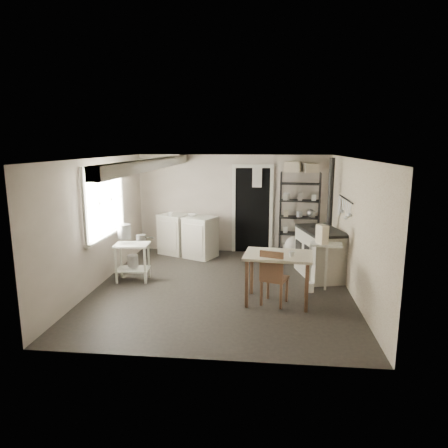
# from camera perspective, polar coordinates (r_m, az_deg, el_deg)

# --- Properties ---
(floor) EXTENTS (5.00, 5.00, 0.00)m
(floor) POSITION_cam_1_polar(r_m,az_deg,el_deg) (7.31, -0.24, -8.95)
(floor) COLOR black
(floor) RESTS_ON ground
(ceiling) EXTENTS (5.00, 5.00, 0.00)m
(ceiling) POSITION_cam_1_polar(r_m,az_deg,el_deg) (6.87, -0.26, 9.37)
(ceiling) COLOR silver
(ceiling) RESTS_ON wall_back
(wall_back) EXTENTS (4.50, 0.02, 2.30)m
(wall_back) POSITION_cam_1_polar(r_m,az_deg,el_deg) (9.45, 1.36, 2.90)
(wall_back) COLOR #BBAEA0
(wall_back) RESTS_ON ground
(wall_front) EXTENTS (4.50, 0.02, 2.30)m
(wall_front) POSITION_cam_1_polar(r_m,az_deg,el_deg) (4.60, -3.57, -6.21)
(wall_front) COLOR #BBAEA0
(wall_front) RESTS_ON ground
(wall_left) EXTENTS (0.02, 5.00, 2.30)m
(wall_left) POSITION_cam_1_polar(r_m,az_deg,el_deg) (7.57, -17.44, 0.27)
(wall_left) COLOR #BBAEA0
(wall_left) RESTS_ON ground
(wall_right) EXTENTS (0.02, 5.00, 2.30)m
(wall_right) POSITION_cam_1_polar(r_m,az_deg,el_deg) (7.13, 18.05, -0.44)
(wall_right) COLOR #BBAEA0
(wall_right) RESTS_ON ground
(window) EXTENTS (0.12, 1.76, 1.28)m
(window) POSITION_cam_1_polar(r_m,az_deg,el_deg) (7.69, -16.81, 3.11)
(window) COLOR beige
(window) RESTS_ON wall_left
(doorway) EXTENTS (0.96, 0.10, 2.08)m
(doorway) POSITION_cam_1_polar(r_m,az_deg,el_deg) (9.42, 4.07, 1.92)
(doorway) COLOR beige
(doorway) RESTS_ON ground
(ceiling_beam) EXTENTS (0.18, 5.00, 0.18)m
(ceiling_beam) POSITION_cam_1_polar(r_m,az_deg,el_deg) (7.10, -10.04, 8.46)
(ceiling_beam) COLOR beige
(ceiling_beam) RESTS_ON ceiling
(wallpaper_panel) EXTENTS (0.01, 5.00, 2.30)m
(wallpaper_panel) POSITION_cam_1_polar(r_m,az_deg,el_deg) (7.12, 17.97, -0.43)
(wallpaper_panel) COLOR beige
(wallpaper_panel) RESTS_ON wall_right
(utensil_rail) EXTENTS (0.06, 1.20, 0.44)m
(utensil_rail) POSITION_cam_1_polar(r_m,az_deg,el_deg) (7.63, 16.86, 3.43)
(utensil_rail) COLOR silver
(utensil_rail) RESTS_ON wall_right
(prep_table) EXTENTS (0.66, 0.50, 0.71)m
(prep_table) POSITION_cam_1_polar(r_m,az_deg,el_deg) (7.71, -12.93, -5.04)
(prep_table) COLOR beige
(prep_table) RESTS_ON ground
(stockpot) EXTENTS (0.28, 0.28, 0.26)m
(stockpot) POSITION_cam_1_polar(r_m,az_deg,el_deg) (7.66, -14.06, -1.03)
(stockpot) COLOR silver
(stockpot) RESTS_ON prep_table
(saucepan) EXTENTS (0.18, 0.18, 0.10)m
(saucepan) POSITION_cam_1_polar(r_m,az_deg,el_deg) (7.49, -11.77, -1.90)
(saucepan) COLOR silver
(saucepan) RESTS_ON prep_table
(bucket) EXTENTS (0.24, 0.24, 0.22)m
(bucket) POSITION_cam_1_polar(r_m,az_deg,el_deg) (7.72, -12.89, -5.12)
(bucket) COLOR silver
(bucket) RESTS_ON prep_table
(base_cabinets) EXTENTS (1.54, 1.15, 0.93)m
(base_cabinets) POSITION_cam_1_polar(r_m,az_deg,el_deg) (9.26, -5.22, -1.67)
(base_cabinets) COLOR beige
(base_cabinets) RESTS_ON ground
(mixing_bowl) EXTENTS (0.39, 0.39, 0.07)m
(mixing_bowl) POSITION_cam_1_polar(r_m,az_deg,el_deg) (9.07, -4.61, 1.27)
(mixing_bowl) COLOR white
(mixing_bowl) RESTS_ON base_cabinets
(counter_cup) EXTENTS (0.12, 0.12, 0.09)m
(counter_cup) POSITION_cam_1_polar(r_m,az_deg,el_deg) (9.16, -7.62, 1.36)
(counter_cup) COLOR white
(counter_cup) RESTS_ON base_cabinets
(shelf_rack) EXTENTS (0.93, 0.42, 1.92)m
(shelf_rack) POSITION_cam_1_polar(r_m,az_deg,el_deg) (9.30, 10.71, 1.31)
(shelf_rack) COLOR black
(shelf_rack) RESTS_ON ground
(shelf_jar) EXTENTS (0.10, 0.10, 0.19)m
(shelf_jar) POSITION_cam_1_polar(r_m,az_deg,el_deg) (9.20, 8.74, 3.91)
(shelf_jar) COLOR white
(shelf_jar) RESTS_ON shelf_rack
(storage_box_a) EXTENTS (0.40, 0.37, 0.24)m
(storage_box_a) POSITION_cam_1_polar(r_m,az_deg,el_deg) (9.18, 9.79, 7.89)
(storage_box_a) COLOR beige
(storage_box_a) RESTS_ON shelf_rack
(storage_box_b) EXTENTS (0.36, 0.35, 0.20)m
(storage_box_b) POSITION_cam_1_polar(r_m,az_deg,el_deg) (9.14, 12.24, 7.66)
(storage_box_b) COLOR beige
(storage_box_b) RESTS_ON shelf_rack
(stove) EXTENTS (0.93, 1.31, 0.93)m
(stove) POSITION_cam_1_polar(r_m,az_deg,el_deg) (7.97, 13.56, -4.22)
(stove) COLOR beige
(stove) RESTS_ON ground
(stovepipe) EXTENTS (0.11, 0.11, 1.34)m
(stovepipe) POSITION_cam_1_polar(r_m,az_deg,el_deg) (8.28, 15.00, 4.39)
(stovepipe) COLOR black
(stovepipe) RESTS_ON stove
(side_ledge) EXTENTS (0.59, 0.37, 0.85)m
(side_ledge) POSITION_cam_1_polar(r_m,az_deg,el_deg) (7.25, 14.22, -5.90)
(side_ledge) COLOR beige
(side_ledge) RESTS_ON ground
(oats_box) EXTENTS (0.21, 0.25, 0.33)m
(oats_box) POSITION_cam_1_polar(r_m,az_deg,el_deg) (7.07, 13.84, -1.46)
(oats_box) COLOR beige
(oats_box) RESTS_ON side_ledge
(work_table) EXTENTS (1.14, 0.85, 0.82)m
(work_table) POSITION_cam_1_polar(r_m,az_deg,el_deg) (6.56, 7.67, -7.93)
(work_table) COLOR beige
(work_table) RESTS_ON ground
(table_cup) EXTENTS (0.12, 0.12, 0.09)m
(table_cup) POSITION_cam_1_polar(r_m,az_deg,el_deg) (6.31, 9.61, -4.75)
(table_cup) COLOR white
(table_cup) RESTS_ON work_table
(chair) EXTENTS (0.49, 0.50, 0.92)m
(chair) POSITION_cam_1_polar(r_m,az_deg,el_deg) (6.47, 7.25, -7.23)
(chair) COLOR #543524
(chair) RESTS_ON ground
(flour_sack) EXTENTS (0.45, 0.40, 0.48)m
(flour_sack) POSITION_cam_1_polar(r_m,az_deg,el_deg) (9.21, 9.85, -3.28)
(flour_sack) COLOR beige
(flour_sack) RESTS_ON ground
(floor_crock) EXTENTS (0.17, 0.17, 0.16)m
(floor_crock) POSITION_cam_1_polar(r_m,az_deg,el_deg) (7.21, 12.23, -8.87)
(floor_crock) COLOR white
(floor_crock) RESTS_ON ground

